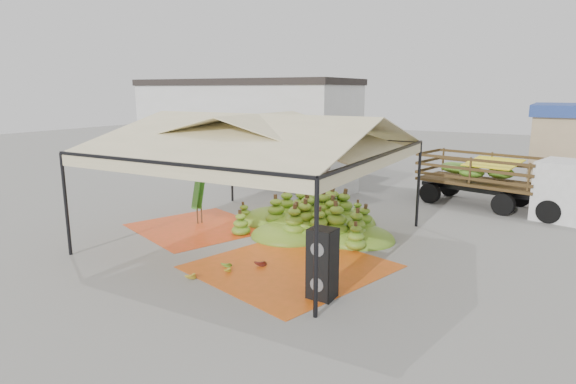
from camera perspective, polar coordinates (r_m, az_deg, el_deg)
The scene contains 17 objects.
ground at distance 15.65m, azimuth -3.37°, elevation -5.58°, with size 90.00×90.00×0.00m, color slate.
canopy_tent at distance 14.99m, azimuth -3.53°, elevation 6.53°, with size 8.10×8.10×4.00m.
building_white at distance 32.18m, azimuth -4.82°, elevation 8.38°, with size 14.30×6.30×5.40m.
tarp_left at distance 17.20m, azimuth -10.58°, elevation -4.12°, with size 4.07×3.88×0.01m, color red.
tarp_right at distance 13.27m, azimuth 0.34°, elevation -8.82°, with size 4.41×4.63×0.01m, color #D05013.
banana_heap at distance 16.39m, azimuth 3.27°, elevation -2.35°, with size 6.22×5.11×1.33m, color #497A19.
hand_yellow_a at distance 12.98m, azimuth -7.45°, elevation -9.01°, with size 0.40×0.33×0.18m, color gold.
hand_yellow_b at distance 12.71m, azimuth -11.74°, elevation -9.52°, with size 0.50×0.41×0.23m, color gold.
hand_red_a at distance 13.37m, azimuth -3.39°, elevation -8.19°, with size 0.50×0.41×0.23m, color #561713.
hand_red_b at distance 11.90m, azimuth 4.81°, elevation -10.83°, with size 0.50×0.41×0.23m, color #5A1A14.
hand_green at distance 13.38m, azimuth -7.34°, elevation -8.35°, with size 0.40×0.33×0.18m, color #367017.
hanging_bunches at distance 14.06m, azimuth -8.80°, elevation 3.26°, with size 4.74×0.24×0.20m.
speaker_stack at distance 11.14m, azimuth 4.10°, elevation -8.47°, with size 0.61×0.54×1.66m.
banana_leaves at distance 17.83m, azimuth -10.38°, elevation -3.55°, with size 0.96×1.36×3.70m, color #22741E, non-canonical shape.
vendor at distance 20.28m, azimuth 4.66°, elevation 1.02°, with size 0.64×0.42×1.75m, color gray.
truck_left at distance 23.65m, azimuth 1.51°, elevation 3.70°, with size 6.54×3.85×2.12m.
truck_right at distance 21.00m, azimuth 24.55°, elevation 1.65°, with size 6.68×3.59×2.18m.
Camera 1 is at (8.17, -12.49, 4.72)m, focal length 30.00 mm.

